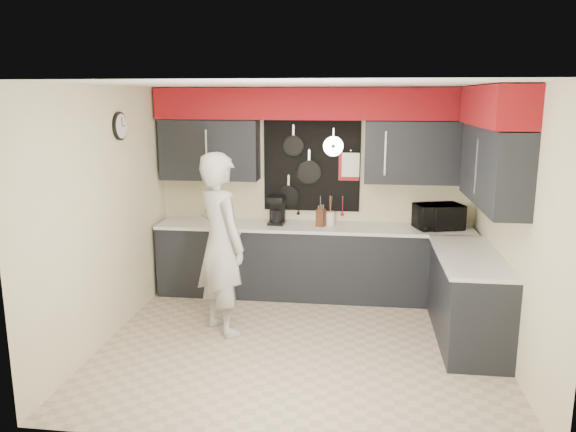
# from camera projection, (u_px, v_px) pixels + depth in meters

# --- Properties ---
(ground) EXTENTS (4.00, 4.00, 0.00)m
(ground) POSITION_uv_depth(u_px,v_px,m) (301.00, 344.00, 5.76)
(ground) COLOR #BDA793
(ground) RESTS_ON ground
(back_wall_assembly) EXTENTS (4.00, 0.36, 2.60)m
(back_wall_assembly) POSITION_uv_depth(u_px,v_px,m) (316.00, 136.00, 6.88)
(back_wall_assembly) COLOR beige
(back_wall_assembly) RESTS_ON ground
(right_wall_assembly) EXTENTS (0.36, 3.50, 2.60)m
(right_wall_assembly) POSITION_uv_depth(u_px,v_px,m) (497.00, 155.00, 5.37)
(right_wall_assembly) COLOR beige
(right_wall_assembly) RESTS_ON ground
(left_wall_assembly) EXTENTS (0.05, 3.50, 2.60)m
(left_wall_assembly) POSITION_uv_depth(u_px,v_px,m) (108.00, 211.00, 5.74)
(left_wall_assembly) COLOR beige
(left_wall_assembly) RESTS_ON ground
(base_cabinets) EXTENTS (3.95, 2.20, 0.92)m
(base_cabinets) POSITION_uv_depth(u_px,v_px,m) (352.00, 270.00, 6.69)
(base_cabinets) COLOR black
(base_cabinets) RESTS_ON ground
(microwave) EXTENTS (0.63, 0.52, 0.30)m
(microwave) POSITION_uv_depth(u_px,v_px,m) (438.00, 217.00, 6.75)
(microwave) COLOR black
(microwave) RESTS_ON base_cabinets
(knife_block) EXTENTS (0.12, 0.12, 0.21)m
(knife_block) POSITION_uv_depth(u_px,v_px,m) (321.00, 218.00, 6.89)
(knife_block) COLOR #3E1E13
(knife_block) RESTS_ON base_cabinets
(utensil_crock) EXTENTS (0.13, 0.13, 0.17)m
(utensil_crock) POSITION_uv_depth(u_px,v_px,m) (330.00, 218.00, 6.98)
(utensil_crock) COLOR white
(utensil_crock) RESTS_ON base_cabinets
(coffee_maker) EXTENTS (0.20, 0.24, 0.35)m
(coffee_maker) POSITION_uv_depth(u_px,v_px,m) (277.00, 209.00, 7.02)
(coffee_maker) COLOR black
(coffee_maker) RESTS_ON base_cabinets
(person) EXTENTS (0.83, 0.83, 1.94)m
(person) POSITION_uv_depth(u_px,v_px,m) (221.00, 244.00, 5.89)
(person) COLOR #B2B2AF
(person) RESTS_ON ground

